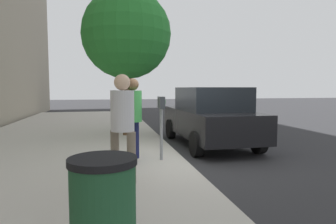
{
  "coord_description": "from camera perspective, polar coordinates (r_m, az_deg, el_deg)",
  "views": [
    {
      "loc": [
        -6.73,
        1.68,
        1.75
      ],
      "look_at": [
        0.4,
        0.23,
        1.16
      ],
      "focal_mm": 31.51,
      "sensor_mm": 36.0,
      "label": 1
    }
  ],
  "objects": [
    {
      "name": "parking_meter",
      "position": [
        6.52,
        -1.29,
        -0.48
      ],
      "size": [
        0.36,
        0.12,
        1.41
      ],
      "color": "gray",
      "rests_on": "sidewalk_slab"
    },
    {
      "name": "pedestrian_at_meter",
      "position": [
        6.52,
        -6.81,
        0.03
      ],
      "size": [
        0.51,
        0.39,
        1.81
      ],
      "rotation": [
        0.0,
        0.0,
        -1.96
      ],
      "color": "#191E4C",
      "rests_on": "sidewalk_slab"
    },
    {
      "name": "trash_bin",
      "position": [
        2.74,
        -12.38,
        -18.87
      ],
      "size": [
        0.59,
        0.59,
        1.01
      ],
      "color": "#1E4C2D",
      "rests_on": "sidewalk_slab"
    },
    {
      "name": "parked_sedan_near",
      "position": [
        9.07,
        8.07,
        -0.8
      ],
      "size": [
        4.44,
        2.04,
        1.77
      ],
      "color": "black",
      "rests_on": "ground_plane"
    },
    {
      "name": "ground_plane",
      "position": [
        7.16,
        2.46,
        -9.5
      ],
      "size": [
        80.0,
        80.0,
        0.0
      ],
      "primitive_type": "plane",
      "color": "#2B2B2D",
      "rests_on": "ground"
    },
    {
      "name": "pedestrian_bystander",
      "position": [
        5.04,
        -8.79,
        -1.17
      ],
      "size": [
        0.45,
        0.41,
        1.83
      ],
      "rotation": [
        0.0,
        0.0,
        -0.85
      ],
      "color": "#726656",
      "rests_on": "sidewalk_slab"
    },
    {
      "name": "sidewalk_slab",
      "position": [
        7.06,
        -22.24,
        -9.41
      ],
      "size": [
        28.0,
        6.0,
        0.15
      ],
      "primitive_type": "cube",
      "color": "#B7B2A8",
      "rests_on": "ground_plane"
    },
    {
      "name": "street_tree",
      "position": [
        10.29,
        -8.03,
        14.57
      ],
      "size": [
        2.98,
        2.98,
        4.89
      ],
      "color": "brown",
      "rests_on": "sidewalk_slab"
    }
  ]
}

